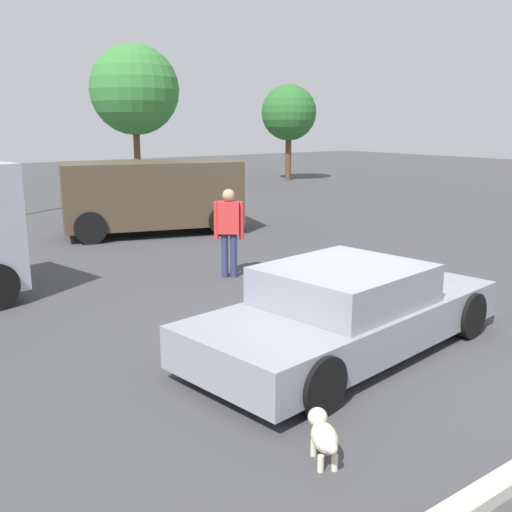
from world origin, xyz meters
TOP-DOWN VIEW (x-y plane):
  - ground_plane at (0.00, 0.00)m, footprint 80.00×80.00m
  - sedan_foreground at (-0.05, -0.14)m, footprint 4.79×2.43m
  - dog at (-2.04, -1.84)m, footprint 0.40×0.57m
  - suv_dark at (1.77, 8.94)m, footprint 4.93×3.19m
  - pedestrian at (0.83, 3.89)m, footprint 0.46×0.44m
  - tree_back_left at (14.26, 18.38)m, footprint 2.78×2.78m
  - tree_back_center at (6.20, 19.10)m, footprint 3.84×3.84m

SIDE VIEW (x-z plane):
  - ground_plane at x=0.00m, z-range 0.00..0.00m
  - dog at x=-2.04m, z-range 0.05..0.44m
  - sedan_foreground at x=-0.05m, z-range -0.04..1.12m
  - pedestrian at x=0.83m, z-range 0.16..1.86m
  - suv_dark at x=1.77m, z-range 0.09..2.00m
  - tree_back_left at x=14.26m, z-range 0.98..5.77m
  - tree_back_center at x=6.20m, z-range 1.17..7.38m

